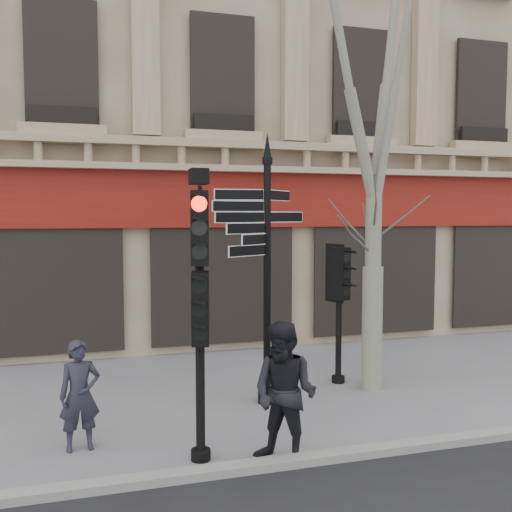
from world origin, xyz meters
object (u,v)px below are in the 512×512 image
(fingerpost, at_px, (267,223))
(plane_tree, at_px, (376,48))
(traffic_signal_secondary, at_px, (339,289))
(pedestrian_a, at_px, (80,395))
(traffic_signal_main, at_px, (200,278))
(pedestrian_b, at_px, (285,394))

(fingerpost, xyz_separation_m, plane_tree, (2.10, 0.19, 3.12))
(fingerpost, relative_size, plane_tree, 0.52)
(traffic_signal_secondary, height_order, pedestrian_a, traffic_signal_secondary)
(traffic_signal_secondary, bearing_deg, pedestrian_a, 177.72)
(fingerpost, xyz_separation_m, traffic_signal_secondary, (1.68, 0.75, -1.27))
(traffic_signal_main, bearing_deg, plane_tree, 43.85)
(traffic_signal_main, relative_size, traffic_signal_secondary, 1.46)
(traffic_signal_main, bearing_deg, traffic_signal_secondary, 53.36)
(traffic_signal_main, bearing_deg, pedestrian_b, -8.89)
(plane_tree, height_order, pedestrian_b, plane_tree)
(plane_tree, bearing_deg, pedestrian_b, -135.53)
(fingerpost, xyz_separation_m, pedestrian_b, (-0.50, -2.37, -2.17))
(fingerpost, bearing_deg, traffic_signal_secondary, 4.37)
(fingerpost, distance_m, pedestrian_b, 3.25)
(fingerpost, relative_size, traffic_signal_main, 1.20)
(pedestrian_b, bearing_deg, traffic_signal_secondary, 101.12)
(traffic_signal_secondary, relative_size, plane_tree, 0.30)
(traffic_signal_secondary, height_order, plane_tree, plane_tree)
(traffic_signal_main, height_order, pedestrian_a, traffic_signal_main)
(traffic_signal_secondary, bearing_deg, traffic_signal_main, -164.08)
(pedestrian_a, height_order, pedestrian_b, pedestrian_b)
(fingerpost, xyz_separation_m, pedestrian_a, (-3.07, -1.14, -2.33))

